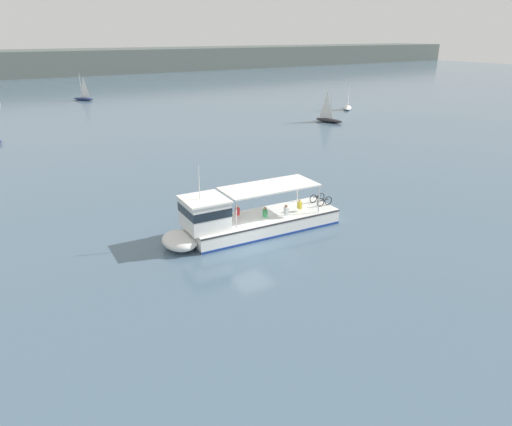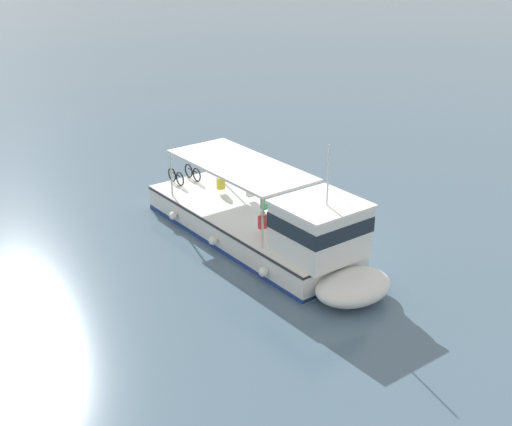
% 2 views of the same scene
% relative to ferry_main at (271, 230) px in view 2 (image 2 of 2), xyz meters
% --- Properties ---
extents(ground_plane, '(400.00, 400.00, 0.00)m').
position_rel_ferry_main_xyz_m(ground_plane, '(-0.64, -2.04, -1.02)').
color(ground_plane, slate).
extents(ferry_main, '(12.98, 4.19, 5.32)m').
position_rel_ferry_main_xyz_m(ferry_main, '(0.00, 0.00, 0.00)').
color(ferry_main, white).
rests_on(ferry_main, ground).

